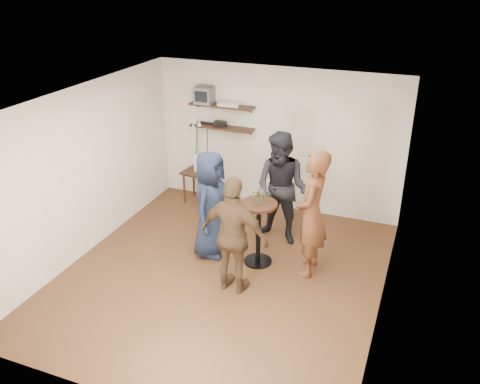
% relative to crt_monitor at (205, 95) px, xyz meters
% --- Properties ---
extents(room, '(4.58, 5.08, 2.68)m').
position_rel_crt_monitor_xyz_m(room, '(1.33, -2.38, -0.72)').
color(room, '#432615').
rests_on(room, ground).
extents(shelf_upper, '(1.20, 0.25, 0.04)m').
position_rel_crt_monitor_xyz_m(shelf_upper, '(0.33, 0.00, -0.17)').
color(shelf_upper, black).
rests_on(shelf_upper, room).
extents(shelf_lower, '(1.20, 0.25, 0.04)m').
position_rel_crt_monitor_xyz_m(shelf_lower, '(0.33, 0.00, -0.57)').
color(shelf_lower, black).
rests_on(shelf_lower, room).
extents(crt_monitor, '(0.32, 0.30, 0.30)m').
position_rel_crt_monitor_xyz_m(crt_monitor, '(0.00, 0.00, 0.00)').
color(crt_monitor, '#59595B').
rests_on(crt_monitor, shelf_upper).
extents(dvd_deck, '(0.40, 0.24, 0.06)m').
position_rel_crt_monitor_xyz_m(dvd_deck, '(0.49, 0.00, -0.12)').
color(dvd_deck, silver).
rests_on(dvd_deck, shelf_upper).
extents(radio, '(0.22, 0.10, 0.10)m').
position_rel_crt_monitor_xyz_m(radio, '(0.30, 0.00, -0.50)').
color(radio, black).
rests_on(radio, shelf_lower).
extents(power_strip, '(0.30, 0.05, 0.03)m').
position_rel_crt_monitor_xyz_m(power_strip, '(-0.02, 0.05, -0.54)').
color(power_strip, black).
rests_on(power_strip, shelf_lower).
extents(side_table, '(0.57, 0.57, 0.60)m').
position_rel_crt_monitor_xyz_m(side_table, '(-0.10, -0.17, -1.51)').
color(side_table, black).
rests_on(side_table, room).
extents(vase_lilies, '(0.20, 0.21, 1.07)m').
position_rel_crt_monitor_xyz_m(vase_lilies, '(-0.10, -0.18, -1.08)').
color(vase_lilies, silver).
rests_on(vase_lilies, side_table).
extents(drinks_table, '(0.55, 0.55, 1.00)m').
position_rel_crt_monitor_xyz_m(drinks_table, '(1.70, -1.85, -1.37)').
color(drinks_table, black).
rests_on(drinks_table, room).
extents(wine_glass_fl, '(0.07, 0.07, 0.21)m').
position_rel_crt_monitor_xyz_m(wine_glass_fl, '(1.65, -1.89, -0.87)').
color(wine_glass_fl, silver).
rests_on(wine_glass_fl, drinks_table).
extents(wine_glass_fr, '(0.07, 0.07, 0.22)m').
position_rel_crt_monitor_xyz_m(wine_glass_fr, '(1.75, -1.86, -0.87)').
color(wine_glass_fr, silver).
rests_on(wine_glass_fr, drinks_table).
extents(wine_glass_bl, '(0.06, 0.06, 0.19)m').
position_rel_crt_monitor_xyz_m(wine_glass_bl, '(1.66, -1.77, -0.88)').
color(wine_glass_bl, silver).
rests_on(wine_glass_bl, drinks_table).
extents(wine_glass_br, '(0.07, 0.07, 0.21)m').
position_rel_crt_monitor_xyz_m(wine_glass_br, '(1.72, -1.82, -0.87)').
color(wine_glass_br, silver).
rests_on(wine_glass_br, drinks_table).
extents(person_plaid, '(0.50, 0.72, 1.90)m').
position_rel_crt_monitor_xyz_m(person_plaid, '(2.47, -1.80, -1.07)').
color(person_plaid, maroon).
rests_on(person_plaid, room).
extents(person_dark, '(0.99, 0.82, 1.84)m').
position_rel_crt_monitor_xyz_m(person_dark, '(1.81, -1.08, -1.10)').
color(person_dark, black).
rests_on(person_dark, room).
extents(person_navy, '(0.54, 0.83, 1.69)m').
position_rel_crt_monitor_xyz_m(person_navy, '(0.92, -1.85, -1.17)').
color(person_navy, black).
rests_on(person_navy, room).
extents(person_brown, '(1.03, 0.51, 1.69)m').
position_rel_crt_monitor_xyz_m(person_brown, '(1.62, -2.62, -1.17)').
color(person_brown, '#49331F').
rests_on(person_brown, room).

